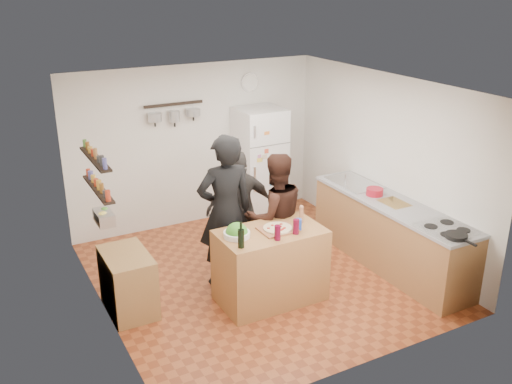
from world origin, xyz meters
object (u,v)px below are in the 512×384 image
counter_run (390,235)px  fridge (260,164)px  person_center (275,217)px  wall_clock (250,82)px  salad_bowl (237,234)px  salt_canister (298,224)px  person_left (225,212)px  person_back (240,208)px  pepper_mill (301,216)px  skillet (456,236)px  side_table (128,282)px  wine_bottle (241,239)px  prep_island (270,266)px  red_bowl (375,192)px

counter_run → fridge: 2.46m
person_center → wall_clock: size_ratio=5.61×
salad_bowl → wall_clock: 3.24m
salt_canister → person_left: bearing=128.9°
person_back → fridge: 1.59m
pepper_mill → person_left: (-0.75, 0.57, -0.01)m
person_left → skillet: bearing=143.4°
counter_run → side_table: bearing=170.7°
pepper_mill → wall_clock: (0.66, 2.59, 1.15)m
counter_run → fridge: size_ratio=1.46×
wall_clock → side_table: size_ratio=0.37×
pepper_mill → fridge: 2.36m
salad_bowl → pepper_mill: size_ratio=1.75×
skillet → side_table: bearing=152.4°
wine_bottle → prep_island: bearing=23.7°
wall_clock → salad_bowl: bearing=-120.5°
wine_bottle → person_back: person_back is taller
wine_bottle → side_table: bearing=143.8°
counter_run → wall_clock: bearing=105.9°
side_table → counter_run: bearing=-9.3°
wine_bottle → person_left: (0.20, 0.84, -0.03)m
salad_bowl → prep_island: bearing=-6.8°
prep_island → salad_bowl: 0.64m
prep_island → fridge: fridge is taller
salt_canister → person_back: size_ratio=0.09×
counter_run → wall_clock: (-0.75, 2.63, 1.70)m
skillet → person_back: bearing=126.1°
salad_bowl → wine_bottle: bearing=-106.5°
person_center → skillet: bearing=137.6°
person_back → fridge: bearing=-118.6°
prep_island → red_bowl: (1.81, 0.33, 0.51)m
salt_canister → person_back: person_back is taller
person_left → person_back: person_left is taller
fridge → side_table: 3.25m
person_center → person_left: bearing=-5.6°
pepper_mill → skillet: (1.31, -1.22, -0.05)m
fridge → side_table: bearing=-147.1°
prep_island → fridge: 2.60m
salt_canister → counter_run: bearing=4.8°
prep_island → side_table: (-1.58, 0.57, -0.09)m
person_center → skillet: (1.42, -1.65, 0.10)m
salt_canister → red_bowl: 1.57m
fridge → wine_bottle: bearing=-122.4°
pepper_mill → person_center: (-0.12, 0.43, -0.16)m
prep_island → wall_clock: 3.33m
salad_bowl → wine_bottle: wine_bottle is taller
wine_bottle → person_center: size_ratio=0.13×
pepper_mill → fridge: size_ratio=0.10×
pepper_mill → fridge: bearing=73.8°
red_bowl → fridge: size_ratio=0.13×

